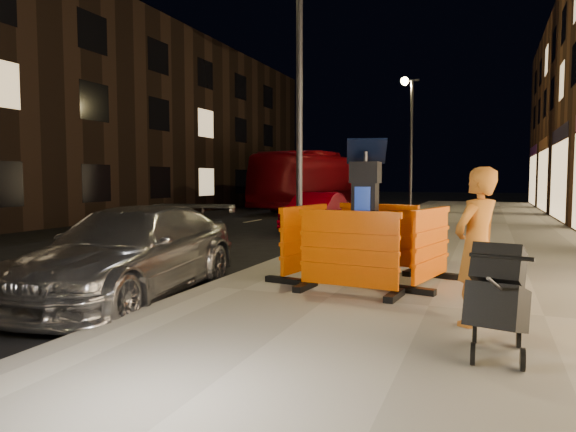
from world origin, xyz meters
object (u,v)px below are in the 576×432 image
at_px(bus_doubledecker, 319,209).
at_px(man, 477,247).
at_px(barrier_bldgside, 431,247).
at_px(stroller, 498,302).
at_px(parking_kiosk, 365,215).
at_px(barrier_kerbside, 304,241).
at_px(car_red, 316,230).
at_px(car_silver, 132,296).
at_px(barrier_front, 348,252).
at_px(barrier_back, 378,237).

bearing_deg(bus_doubledecker, man, -62.09).
bearing_deg(barrier_bldgside, stroller, -149.97).
xyz_separation_m(parking_kiosk, barrier_kerbside, (-0.95, 0.00, -0.44)).
distance_m(parking_kiosk, barrier_bldgside, 1.05).
height_order(barrier_kerbside, car_red, barrier_kerbside).
height_order(parking_kiosk, barrier_bldgside, parking_kiosk).
relative_size(parking_kiosk, car_silver, 0.45).
relative_size(barrier_kerbside, car_silver, 0.32).
bearing_deg(car_silver, barrier_bldgside, 15.76).
distance_m(parking_kiosk, bus_doubledecker, 20.39).
bearing_deg(bus_doubledecker, barrier_front, -65.13).
xyz_separation_m(barrier_kerbside, stroller, (2.74, -2.78, -0.09)).
bearing_deg(barrier_back, barrier_front, -75.89).
xyz_separation_m(parking_kiosk, barrier_back, (0.00, 0.95, -0.44)).
bearing_deg(parking_kiosk, barrier_back, 101.11).
distance_m(barrier_back, car_silver, 3.97).
height_order(bus_doubledecker, stroller, bus_doubledecker).
distance_m(bus_doubledecker, man, 22.70).
bearing_deg(parking_kiosk, car_silver, -141.28).
xyz_separation_m(man, stroller, (0.20, -0.90, -0.36)).
xyz_separation_m(barrier_bldgside, man, (0.64, -1.88, 0.27)).
relative_size(barrier_kerbside, barrier_bldgside, 1.00).
bearing_deg(barrier_bldgside, barrier_front, 148.11).
relative_size(barrier_kerbside, stroller, 1.53).
bearing_deg(barrier_front, man, -24.04).
bearing_deg(car_silver, barrier_front, 5.73).
xyz_separation_m(bus_doubledecker, stroller, (8.72, -21.92, 0.61)).
bearing_deg(stroller, bus_doubledecker, 124.55).
bearing_deg(barrier_bldgside, car_red, 41.22).
height_order(barrier_kerbside, bus_doubledecker, bus_doubledecker).
relative_size(parking_kiosk, barrier_front, 1.40).
relative_size(barrier_bldgside, car_silver, 0.32).
bearing_deg(stroller, barrier_back, 128.57).
bearing_deg(barrier_back, stroller, -50.18).
bearing_deg(barrier_front, parking_kiosk, 96.11).
distance_m(car_silver, bus_doubledecker, 21.08).
xyz_separation_m(barrier_bldgside, car_silver, (-3.95, -1.57, -0.70)).
distance_m(man, stroller, 0.99).
distance_m(barrier_front, stroller, 2.56).
bearing_deg(stroller, car_red, 128.35).
height_order(man, stroller, man).
bearing_deg(man, barrier_front, -87.29).
distance_m(barrier_kerbside, car_red, 8.76).
relative_size(parking_kiosk, barrier_kerbside, 1.40).
relative_size(barrier_back, barrier_bldgside, 1.00).
bearing_deg(barrier_kerbside, car_red, 26.16).
bearing_deg(car_red, stroller, -65.57).
height_order(car_silver, car_red, car_silver).
height_order(barrier_front, barrier_bldgside, same).
distance_m(barrier_front, car_silver, 3.14).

